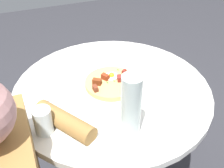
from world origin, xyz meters
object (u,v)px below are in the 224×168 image
fork (54,90)px  water_glass (43,121)px  salt_shaker (146,62)px  dining_table (112,118)px  breakfast_pizza (112,82)px  bread_plate (169,112)px  pizza_plate (112,86)px  knife (59,94)px  water_bottle (131,107)px

fork → water_glass: water_glass is taller
salt_shaker → dining_table: bearing=115.6°
fork → salt_shaker: size_ratio=3.70×
breakfast_pizza → bread_plate: 0.29m
breakfast_pizza → fork: size_ratio=1.30×
dining_table → pizza_plate: pizza_plate is taller
knife → salt_shaker: salt_shaker is taller
fork → water_bottle: (-0.34, -0.21, 0.12)m
water_glass → knife: bearing=-26.3°
knife → water_glass: size_ratio=1.69×
dining_table → fork: 0.32m
knife → water_glass: 0.22m
bread_plate → water_bottle: water_bottle is taller
knife → salt_shaker: bearing=163.1°
water_bottle → salt_shaker: bearing=-33.8°
knife → bread_plate: bearing=119.8°
water_glass → salt_shaker: 0.60m
bread_plate → salt_shaker: (0.34, -0.06, 0.02)m
pizza_plate → breakfast_pizza: (0.00, 0.00, 0.02)m
pizza_plate → salt_shaker: (0.10, -0.21, 0.02)m
fork → water_glass: 0.24m
pizza_plate → bread_plate: size_ratio=1.51×
bread_plate → knife: bearing=55.4°
bread_plate → water_bottle: bearing=102.5°
dining_table → pizza_plate: bearing=-28.7°
pizza_plate → knife: bearing=83.2°
dining_table → bread_plate: bread_plate is taller
bread_plate → salt_shaker: 0.34m
knife → water_bottle: size_ratio=0.70×
water_glass → water_bottle: (-0.12, -0.29, 0.07)m
dining_table → breakfast_pizza: bearing=-19.3°
pizza_plate → dining_table: bearing=151.3°
pizza_plate → knife: pizza_plate is taller
bread_plate → knife: 0.47m
pizza_plate → bread_plate: pizza_plate is taller
pizza_plate → salt_shaker: salt_shaker is taller
water_bottle → salt_shaker: 0.47m
fork → knife: (-0.03, -0.02, 0.00)m
water_bottle → salt_shaker: (0.38, -0.25, -0.10)m
pizza_plate → salt_shaker: bearing=-65.7°
pizza_plate → breakfast_pizza: 0.02m
breakfast_pizza → knife: size_ratio=1.30×
pizza_plate → breakfast_pizza: size_ratio=1.22×
bread_plate → dining_table: bearing=34.1°
dining_table → breakfast_pizza: breakfast_pizza is taller
breakfast_pizza → fork: bearing=76.6°
fork → breakfast_pizza: bearing=141.0°
dining_table → water_glass: (-0.16, 0.33, 0.23)m
breakfast_pizza → bread_plate: breakfast_pizza is taller
pizza_plate → water_glass: size_ratio=2.67×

